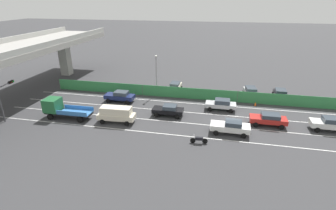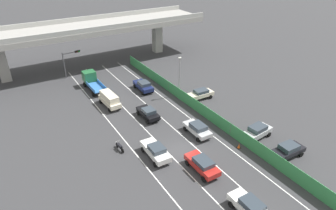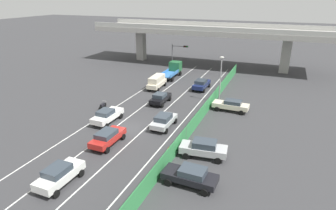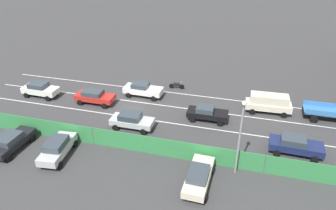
% 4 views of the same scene
% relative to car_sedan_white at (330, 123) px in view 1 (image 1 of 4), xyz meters
% --- Properties ---
extents(ground_plane, '(300.00, 300.00, 0.00)m').
position_rel_car_sedan_white_xyz_m(ground_plane, '(0.09, 11.40, -0.94)').
color(ground_plane, '#38383A').
extents(lane_line_left_edge, '(0.14, 49.91, 0.01)m').
position_rel_car_sedan_white_xyz_m(lane_line_left_edge, '(-5.05, 18.35, -0.94)').
color(lane_line_left_edge, silver).
rests_on(lane_line_left_edge, ground).
extents(lane_line_mid_left, '(0.14, 49.91, 0.01)m').
position_rel_car_sedan_white_xyz_m(lane_line_mid_left, '(-1.62, 18.35, -0.94)').
color(lane_line_mid_left, silver).
rests_on(lane_line_mid_left, ground).
extents(lane_line_mid_right, '(0.14, 49.91, 0.01)m').
position_rel_car_sedan_white_xyz_m(lane_line_mid_right, '(1.81, 18.35, -0.94)').
color(lane_line_mid_right, silver).
rests_on(lane_line_mid_right, ground).
extents(lane_line_right_edge, '(0.14, 49.91, 0.01)m').
position_rel_car_sedan_white_xyz_m(lane_line_right_edge, '(5.23, 18.35, -0.94)').
color(lane_line_right_edge, silver).
rests_on(lane_line_right_edge, ground).
extents(elevated_overpass, '(49.50, 9.98, 8.75)m').
position_rel_car_sedan_white_xyz_m(elevated_overpass, '(0.09, 45.30, 6.16)').
color(elevated_overpass, '#A09E99').
rests_on(elevated_overpass, ground).
extents(green_fence, '(0.10, 46.01, 1.81)m').
position_rel_car_sedan_white_xyz_m(green_fence, '(7.22, 18.35, -0.04)').
color(green_fence, '#338447').
rests_on(green_fence, ground).
extents(car_sedan_white, '(2.03, 4.36, 1.70)m').
position_rel_car_sedan_white_xyz_m(car_sedan_white, '(0.00, 0.00, 0.00)').
color(car_sedan_white, white).
rests_on(car_sedan_white, ground).
extents(car_sedan_red, '(2.01, 4.50, 1.59)m').
position_rel_car_sedan_white_xyz_m(car_sedan_red, '(-0.07, 7.11, -0.04)').
color(car_sedan_red, red).
rests_on(car_sedan_red, ground).
extents(car_sedan_black, '(2.00, 4.23, 1.55)m').
position_rel_car_sedan_white_xyz_m(car_sedan_black, '(0.16, 20.15, -0.08)').
color(car_sedan_black, black).
rests_on(car_sedan_black, ground).
extents(car_sedan_silver, '(2.00, 4.32, 1.61)m').
position_rel_car_sedan_white_xyz_m(car_sedan_silver, '(3.68, 13.11, -0.04)').
color(car_sedan_silver, '#B7BABC').
rests_on(car_sedan_silver, ground).
extents(car_hatchback_white, '(2.08, 4.67, 1.67)m').
position_rel_car_sedan_white_xyz_m(car_hatchback_white, '(-3.25, 11.84, -0.03)').
color(car_hatchback_white, silver).
rests_on(car_hatchback_white, ground).
extents(car_van_cream, '(2.12, 4.92, 2.11)m').
position_rel_car_sedan_white_xyz_m(car_van_cream, '(-3.20, 26.35, 0.26)').
color(car_van_cream, beige).
rests_on(car_van_cream, ground).
extents(car_sedan_navy, '(2.12, 4.63, 1.67)m').
position_rel_car_sedan_white_xyz_m(car_sedan_navy, '(3.76, 28.61, -0.02)').
color(car_sedan_navy, navy).
rests_on(car_sedan_navy, ground).
extents(flatbed_truck_blue, '(2.38, 6.39, 2.60)m').
position_rel_car_sedan_white_xyz_m(flatbed_truck_blue, '(-3.32, 34.38, 0.40)').
color(flatbed_truck_blue, black).
rests_on(flatbed_truck_blue, ground).
extents(motorcycle, '(0.60, 1.95, 0.93)m').
position_rel_car_sedan_white_xyz_m(motorcycle, '(-6.31, 15.30, -0.48)').
color(motorcycle, black).
rests_on(motorcycle, ground).
extents(parked_sedan_dark, '(4.57, 2.14, 1.59)m').
position_rel_car_sedan_white_xyz_m(parked_sedan_dark, '(9.92, 3.95, -0.05)').
color(parked_sedan_dark, black).
rests_on(parked_sedan_dark, ground).
extents(parked_wagon_silver, '(4.61, 2.35, 1.73)m').
position_rel_car_sedan_white_xyz_m(parked_wagon_silver, '(9.74, 8.54, 0.01)').
color(parked_wagon_silver, '#B2B5B7').
rests_on(parked_wagon_silver, ground).
extents(parked_sedan_cream, '(4.74, 2.02, 1.57)m').
position_rel_car_sedan_white_xyz_m(parked_sedan_cream, '(10.01, 21.09, -0.06)').
color(parked_sedan_cream, beige).
rests_on(parked_sedan_cream, ground).
extents(traffic_light, '(3.40, 0.68, 4.85)m').
position_rel_car_sedan_white_xyz_m(traffic_light, '(-4.91, 40.94, 2.54)').
color(traffic_light, '#47474C').
rests_on(traffic_light, ground).
extents(street_lamp, '(0.60, 0.36, 6.68)m').
position_rel_car_sedan_white_xyz_m(street_lamp, '(7.80, 23.76, 3.15)').
color(street_lamp, gray).
rests_on(street_lamp, ground).
extents(traffic_cone, '(0.47, 0.47, 0.64)m').
position_rel_car_sedan_white_xyz_m(traffic_cone, '(6.29, 8.06, -0.64)').
color(traffic_cone, orange).
rests_on(traffic_cone, ground).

